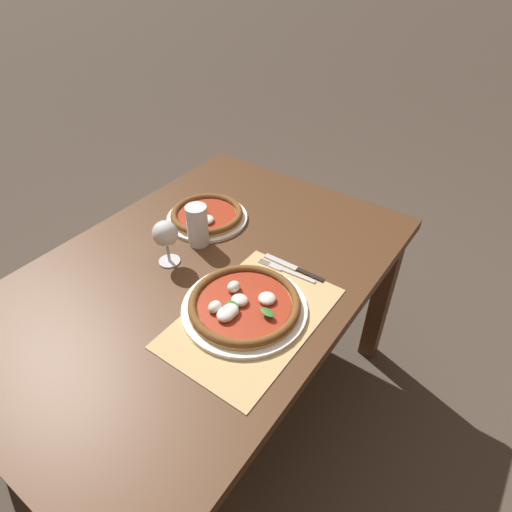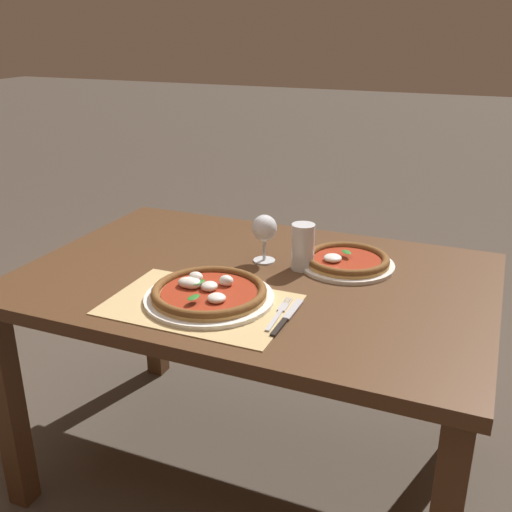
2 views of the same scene
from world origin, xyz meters
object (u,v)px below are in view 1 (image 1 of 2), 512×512
at_px(fork, 286,271).
at_px(knife, 293,268).
at_px(wine_glass, 165,235).
at_px(pizza_near, 244,305).
at_px(pizza_far, 207,215).
at_px(pint_glass, 198,226).

bearing_deg(fork, knife, -23.00).
distance_m(wine_glass, knife, 0.41).
distance_m(pizza_near, fork, 0.21).
height_order(pizza_near, wine_glass, wine_glass).
bearing_deg(knife, pizza_near, 175.38).
xyz_separation_m(pizza_near, knife, (0.24, -0.02, -0.02)).
bearing_deg(pizza_far, knife, -97.36).
relative_size(fork, knife, 0.93).
xyz_separation_m(wine_glass, knife, (0.20, -0.35, -0.10)).
xyz_separation_m(wine_glass, pint_glass, (0.13, -0.01, -0.04)).
relative_size(pizza_near, wine_glass, 2.32).
bearing_deg(pizza_near, pizza_far, 53.13).
distance_m(fork, knife, 0.03).
bearing_deg(pint_glass, wine_glass, 175.26).
distance_m(pizza_near, knife, 0.24).
relative_size(wine_glass, pint_glass, 1.07).
height_order(pizza_near, fork, pizza_near).
bearing_deg(pint_glass, fork, -82.15).
bearing_deg(knife, pint_glass, 101.96).
relative_size(wine_glass, knife, 0.72).
bearing_deg(wine_glass, pint_glass, -4.74).
xyz_separation_m(pizza_near, pizza_far, (0.29, 0.38, -0.00)).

